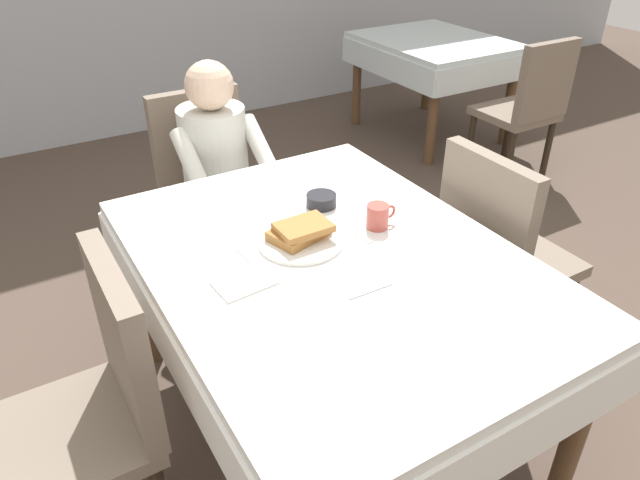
% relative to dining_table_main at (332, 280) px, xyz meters
% --- Properties ---
extents(ground_plane, '(14.00, 14.00, 0.00)m').
position_rel_dining_table_main_xyz_m(ground_plane, '(0.00, 0.00, -0.65)').
color(ground_plane, brown).
extents(dining_table_main, '(1.12, 1.52, 0.74)m').
position_rel_dining_table_main_xyz_m(dining_table_main, '(0.00, 0.00, 0.00)').
color(dining_table_main, white).
rests_on(dining_table_main, ground).
extents(chair_diner, '(0.44, 0.45, 0.93)m').
position_rel_dining_table_main_xyz_m(chair_diner, '(0.02, 1.17, -0.12)').
color(chair_diner, '#7A6B5B').
rests_on(chair_diner, ground).
extents(diner_person, '(0.40, 0.43, 1.12)m').
position_rel_dining_table_main_xyz_m(diner_person, '(0.02, 1.01, 0.02)').
color(diner_person, silver).
rests_on(diner_person, ground).
extents(chair_left_side, '(0.45, 0.44, 0.93)m').
position_rel_dining_table_main_xyz_m(chair_left_side, '(-0.77, 0.00, -0.12)').
color(chair_left_side, '#7A6B5B').
rests_on(chair_left_side, ground).
extents(chair_right_side, '(0.45, 0.44, 0.93)m').
position_rel_dining_table_main_xyz_m(chair_right_side, '(0.77, 0.00, -0.12)').
color(chair_right_side, '#7A6B5B').
rests_on(chair_right_side, ground).
extents(plate_breakfast, '(0.28, 0.28, 0.02)m').
position_rel_dining_table_main_xyz_m(plate_breakfast, '(-0.05, 0.12, 0.10)').
color(plate_breakfast, white).
rests_on(plate_breakfast, dining_table_main).
extents(breakfast_stack, '(0.21, 0.17, 0.06)m').
position_rel_dining_table_main_xyz_m(breakfast_stack, '(-0.04, 0.13, 0.13)').
color(breakfast_stack, '#A36B33').
rests_on(breakfast_stack, plate_breakfast).
extents(cup_coffee, '(0.11, 0.08, 0.08)m').
position_rel_dining_table_main_xyz_m(cup_coffee, '(0.23, 0.08, 0.13)').
color(cup_coffee, '#B24C42').
rests_on(cup_coffee, dining_table_main).
extents(bowl_butter, '(0.11, 0.11, 0.04)m').
position_rel_dining_table_main_xyz_m(bowl_butter, '(0.14, 0.31, 0.11)').
color(bowl_butter, black).
rests_on(bowl_butter, dining_table_main).
extents(fork_left_of_plate, '(0.02, 0.18, 0.00)m').
position_rel_dining_table_main_xyz_m(fork_left_of_plate, '(-0.24, 0.10, 0.09)').
color(fork_left_of_plate, silver).
rests_on(fork_left_of_plate, dining_table_main).
extents(knife_right_of_plate, '(0.03, 0.20, 0.00)m').
position_rel_dining_table_main_xyz_m(knife_right_of_plate, '(0.14, 0.10, 0.09)').
color(knife_right_of_plate, silver).
rests_on(knife_right_of_plate, dining_table_main).
extents(spoon_near_edge, '(0.15, 0.02, 0.00)m').
position_rel_dining_table_main_xyz_m(spoon_near_edge, '(-0.00, -0.21, 0.09)').
color(spoon_near_edge, silver).
rests_on(spoon_near_edge, dining_table_main).
extents(napkin_folded, '(0.18, 0.13, 0.01)m').
position_rel_dining_table_main_xyz_m(napkin_folded, '(-0.30, 0.01, 0.09)').
color(napkin_folded, white).
rests_on(napkin_folded, dining_table_main).
extents(background_table_far, '(0.92, 1.12, 0.74)m').
position_rel_dining_table_main_xyz_m(background_table_far, '(2.21, 2.10, -0.03)').
color(background_table_far, silver).
rests_on(background_table_far, ground).
extents(background_chair_empty, '(0.44, 0.45, 0.93)m').
position_rel_dining_table_main_xyz_m(background_chair_empty, '(2.21, 1.15, -0.12)').
color(background_chair_empty, '#7A6B5B').
rests_on(background_chair_empty, ground).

